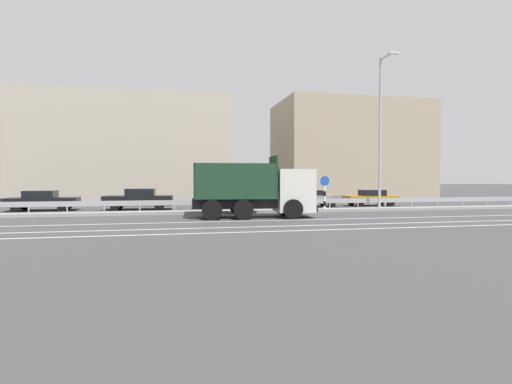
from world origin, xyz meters
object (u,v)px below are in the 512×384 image
object	(u,v)px
dump_truck	(269,193)
median_road_sign	(325,193)
parked_car_5	(311,198)
parked_car_6	(371,198)
parked_car_4	(227,197)
parked_car_3	(139,199)
street_lamp_1	(381,127)
parked_car_2	(42,200)

from	to	relation	value
dump_truck	median_road_sign	world-z (taller)	dump_truck
parked_car_5	parked_car_6	bearing A→B (deg)	90.78
parked_car_6	median_road_sign	bearing A→B (deg)	131.48
parked_car_4	parked_car_5	bearing A→B (deg)	92.51
parked_car_6	parked_car_4	bearing A→B (deg)	92.94
parked_car_3	parked_car_4	bearing A→B (deg)	-83.36
median_road_sign	street_lamp_1	distance (m)	5.90
parked_car_5	parked_car_3	bearing A→B (deg)	-90.93
median_road_sign	parked_car_4	bearing A→B (deg)	141.21
parked_car_4	street_lamp_1	bearing A→B (deg)	69.10
dump_truck	parked_car_5	size ratio (longest dim) A/B	1.56
median_road_sign	parked_car_3	world-z (taller)	median_road_sign
parked_car_2	parked_car_3	distance (m)	6.25
parked_car_2	parked_car_3	bearing A→B (deg)	84.76
parked_car_2	parked_car_3	world-z (taller)	parked_car_3
parked_car_2	parked_car_6	size ratio (longest dim) A/B	1.08
dump_truck	parked_car_6	distance (m)	12.97
dump_truck	parked_car_3	size ratio (longest dim) A/B	1.43
parked_car_3	parked_car_5	size ratio (longest dim) A/B	1.09
dump_truck	street_lamp_1	size ratio (longest dim) A/B	0.65
parked_car_2	parked_car_5	size ratio (longest dim) A/B	1.04
street_lamp_1	parked_car_6	world-z (taller)	street_lamp_1
street_lamp_1	parked_car_3	xyz separation A→B (m)	(-15.92, 4.22, -4.84)
dump_truck	parked_car_3	xyz separation A→B (m)	(-7.39, 7.44, -0.57)
dump_truck	median_road_sign	bearing A→B (deg)	129.52
dump_truck	parked_car_4	size ratio (longest dim) A/B	1.59
parked_car_4	median_road_sign	bearing A→B (deg)	55.57
parked_car_3	dump_truck	bearing A→B (deg)	-131.93
dump_truck	parked_car_5	world-z (taller)	dump_truck
parked_car_4	dump_truck	bearing A→B (deg)	12.94
dump_truck	street_lamp_1	bearing A→B (deg)	115.03
parked_car_2	parked_car_3	size ratio (longest dim) A/B	0.96
parked_car_4	parked_car_2	bearing A→B (deg)	-85.62
parked_car_3	parked_car_2	bearing A→B (deg)	89.97
parked_car_4	parked_car_6	distance (m)	11.50
parked_car_2	parked_car_3	xyz separation A→B (m)	(6.24, -0.36, 0.05)
dump_truck	parked_car_4	xyz separation A→B (m)	(-1.18, 7.81, -0.52)
parked_car_3	parked_car_6	bearing A→B (deg)	-85.51
dump_truck	parked_car_2	bearing A→B (deg)	-115.44
parked_car_3	parked_car_5	bearing A→B (deg)	-86.00
street_lamp_1	parked_car_2	bearing A→B (deg)	168.34
street_lamp_1	parked_car_3	size ratio (longest dim) A/B	2.18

